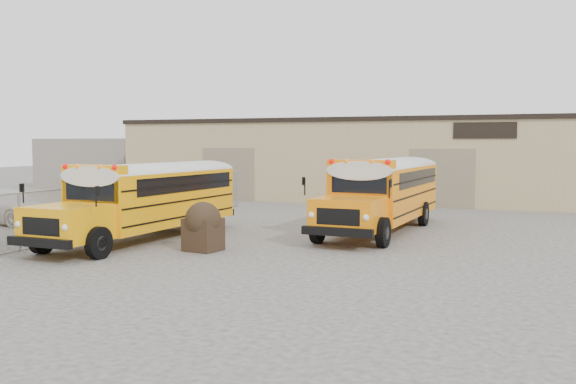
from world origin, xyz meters
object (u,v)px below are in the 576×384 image
(school_bus_left, at_px, (228,185))
(car_white, at_px, (4,206))
(school_bus_right, at_px, (417,180))
(tarp_bundle, at_px, (203,226))
(car_dark, at_px, (164,195))

(school_bus_left, xyz_separation_m, car_white, (-8.26, -3.94, -0.82))
(school_bus_right, relative_size, tarp_bundle, 6.33)
(school_bus_left, distance_m, car_white, 9.19)
(school_bus_right, height_order, car_dark, school_bus_right)
(car_white, bearing_deg, school_bus_left, -58.90)
(car_white, height_order, car_dark, car_white)
(tarp_bundle, bearing_deg, school_bus_right, 70.48)
(school_bus_right, height_order, car_white, school_bus_right)
(school_bus_left, relative_size, tarp_bundle, 6.10)
(car_white, xyz_separation_m, car_dark, (2.90, 7.53, -0.03))
(school_bus_right, distance_m, tarp_bundle, 12.99)
(car_dark, bearing_deg, tarp_bundle, -121.45)
(car_dark, bearing_deg, school_bus_left, -102.53)
(school_bus_right, height_order, tarp_bundle, school_bus_right)
(tarp_bundle, height_order, car_white, tarp_bundle)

